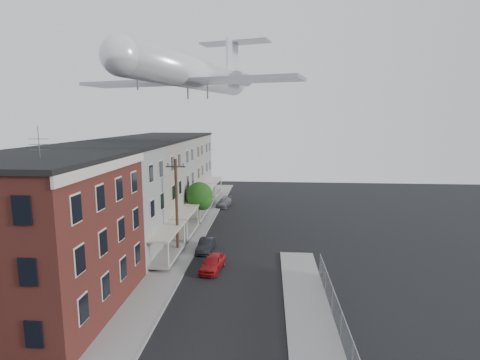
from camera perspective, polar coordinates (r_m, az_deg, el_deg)
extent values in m
cube|color=gray|center=(41.73, -7.31, -8.22)|extent=(3.00, 62.00, 0.12)
cube|color=gray|center=(24.53, 10.90, -21.49)|extent=(3.00, 26.00, 0.12)
cube|color=gray|center=(41.46, -5.33, -8.28)|extent=(0.15, 62.00, 0.14)
cube|color=gray|center=(24.41, 7.26, -21.53)|extent=(0.15, 26.00, 0.14)
cube|color=black|center=(27.52, -28.60, -7.79)|extent=(10.00, 12.00, 10.00)
cube|color=black|center=(26.58, -29.46, 2.91)|extent=(10.30, 12.30, 0.30)
cube|color=beige|center=(24.17, -19.31, 2.00)|extent=(0.16, 12.20, 0.60)
cylinder|color=#515156|center=(23.74, -28.30, 4.81)|extent=(0.04, 0.04, 2.00)
cube|color=slate|center=(35.56, -20.31, -3.56)|extent=(10.00, 7.00, 10.00)
cube|color=black|center=(34.84, -20.78, 4.73)|extent=(10.25, 7.00, 0.30)
cube|color=gray|center=(34.81, -10.86, -11.06)|extent=(1.80, 6.40, 0.25)
cube|color=beige|center=(34.12, -10.97, -7.59)|extent=(1.90, 6.50, 0.15)
cube|color=gray|center=(41.88, -16.34, -1.49)|extent=(10.00, 7.00, 10.00)
cube|color=black|center=(41.27, -16.66, 5.55)|extent=(10.25, 7.00, 0.30)
cube|color=gray|center=(41.24, -8.29, -7.74)|extent=(1.80, 6.40, 0.25)
cube|color=beige|center=(40.66, -8.36, -4.77)|extent=(1.90, 6.50, 0.15)
cube|color=slate|center=(48.39, -13.43, 0.04)|extent=(10.00, 7.00, 10.00)
cube|color=black|center=(47.86, -13.66, 6.14)|extent=(10.25, 7.00, 0.30)
cube|color=gray|center=(47.84, -6.45, -5.32)|extent=(1.80, 6.40, 0.25)
cube|color=beige|center=(47.33, -6.50, -2.74)|extent=(1.90, 6.50, 0.15)
cube|color=gray|center=(55.02, -11.21, 1.20)|extent=(10.00, 7.00, 10.00)
cube|color=black|center=(54.55, -11.38, 6.57)|extent=(10.25, 7.00, 0.30)
cube|color=gray|center=(54.53, -5.07, -3.48)|extent=(1.80, 6.40, 0.25)
cube|color=beige|center=(54.09, -5.10, -1.21)|extent=(1.90, 6.50, 0.15)
cube|color=slate|center=(61.72, -9.47, 2.11)|extent=(10.00, 7.00, 10.00)
cube|color=black|center=(61.31, -9.60, 6.89)|extent=(10.25, 7.00, 0.30)
cube|color=gray|center=(61.29, -4.00, -2.05)|extent=(1.80, 6.40, 0.25)
cube|color=beige|center=(60.90, -4.02, -0.02)|extent=(1.90, 6.50, 0.15)
cylinder|color=gray|center=(20.95, 16.80, -24.73)|extent=(0.06, 0.06, 1.90)
cylinder|color=gray|center=(23.45, 15.15, -20.70)|extent=(0.06, 0.06, 1.90)
cylinder|color=gray|center=(26.05, 13.89, -17.44)|extent=(0.06, 0.06, 1.90)
cylinder|color=gray|center=(28.73, 12.89, -14.77)|extent=(0.06, 0.06, 1.90)
cylinder|color=gray|center=(31.46, 12.09, -12.57)|extent=(0.06, 0.06, 1.90)
cube|color=gray|center=(23.02, 15.25, -18.75)|extent=(0.04, 18.00, 0.04)
cube|color=gray|center=(23.45, 15.15, -20.70)|extent=(0.02, 18.00, 1.80)
cylinder|color=black|center=(34.94, -9.62, -4.17)|extent=(0.26, 0.26, 9.00)
cube|color=black|center=(34.27, -9.79, 2.02)|extent=(1.80, 0.12, 0.12)
cylinder|color=black|center=(34.42, -10.93, 2.35)|extent=(0.08, 0.08, 0.25)
cylinder|color=black|center=(34.08, -8.66, 2.35)|extent=(0.08, 0.08, 0.25)
cylinder|color=black|center=(45.17, -6.19, -5.34)|extent=(0.24, 0.24, 2.40)
sphere|color=#133A0F|center=(44.63, -6.24, -2.35)|extent=(3.20, 3.20, 3.20)
sphere|color=#133A0F|center=(44.37, -5.67, -3.15)|extent=(2.24, 2.24, 2.24)
imported|color=#A61519|center=(32.14, -4.20, -12.46)|extent=(2.05, 4.03, 1.32)
imported|color=black|center=(36.53, -5.21, -9.85)|extent=(1.49, 3.72, 1.20)
imported|color=slate|center=(54.46, -2.42, -3.42)|extent=(2.20, 4.26, 1.18)
cylinder|color=silver|center=(38.69, -7.17, 15.80)|extent=(8.91, 22.29, 2.98)
sphere|color=silver|center=(29.28, -17.70, 17.59)|extent=(2.98, 2.98, 2.98)
cone|color=silver|center=(48.83, -0.97, 14.49)|extent=(3.62, 3.49, 2.98)
cube|color=#939399|center=(37.36, -8.15, 14.58)|extent=(22.54, 9.81, 0.33)
cylinder|color=#939399|center=(46.74, -5.10, 14.92)|extent=(2.44, 3.98, 1.49)
cylinder|color=#939399|center=(45.04, 0.23, 15.17)|extent=(2.44, 3.98, 1.49)
cube|color=silver|center=(48.71, -1.18, 17.59)|extent=(1.18, 3.47, 5.21)
cube|color=#939399|center=(49.97, -0.78, 20.19)|extent=(9.16, 4.72, 0.23)
cylinder|color=#515156|center=(30.57, -15.35, 14.16)|extent=(0.15, 0.15, 1.12)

